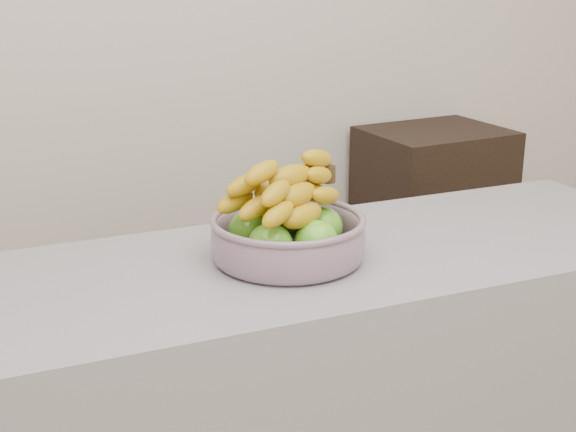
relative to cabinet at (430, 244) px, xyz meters
name	(u,v)px	position (x,y,z in m)	size (l,w,h in m)	color
cabinet	(430,244)	(0.00, 0.00, 0.00)	(0.51, 0.41, 0.91)	black
fruit_bowl	(288,231)	(-1.03, -0.98, 0.51)	(0.34, 0.34, 0.21)	#9BA4BA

